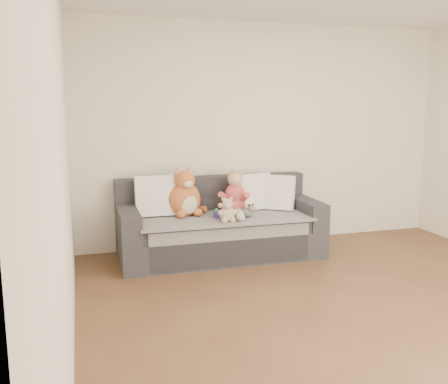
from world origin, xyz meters
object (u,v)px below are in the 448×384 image
at_px(teddy_bear, 227,212).
at_px(plush_cat, 185,197).
at_px(toddler, 235,196).
at_px(sippy_cup, 216,213).
at_px(sofa, 219,228).

bearing_deg(teddy_bear, plush_cat, 129.18).
xyz_separation_m(toddler, plush_cat, (-0.53, 0.14, -0.00)).
distance_m(toddler, teddy_bear, 0.36).
height_order(toddler, sippy_cup, toddler).
distance_m(toddler, sippy_cup, 0.30).
relative_size(sofa, teddy_bear, 8.35).
height_order(sofa, teddy_bear, sofa).
bearing_deg(sofa, plush_cat, 172.15).
height_order(sofa, sippy_cup, sofa).
xyz_separation_m(teddy_bear, sippy_cup, (-0.06, 0.19, -0.05)).
xyz_separation_m(sofa, plush_cat, (-0.37, 0.05, 0.37)).
bearing_deg(teddy_bear, sippy_cup, 109.02).
height_order(teddy_bear, sippy_cup, teddy_bear).
bearing_deg(toddler, teddy_bear, -98.28).
bearing_deg(sofa, teddy_bear, -93.11).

